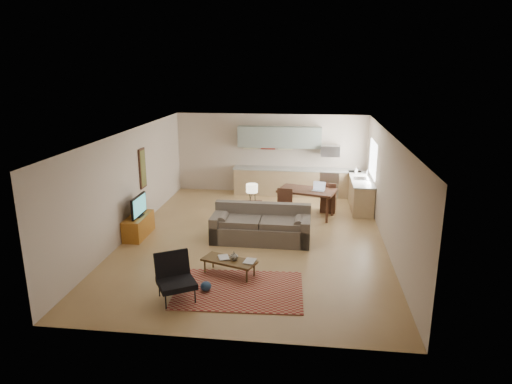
# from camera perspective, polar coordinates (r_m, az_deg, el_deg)

# --- Properties ---
(room) EXTENTS (9.00, 9.00, 9.00)m
(room) POSITION_cam_1_polar(r_m,az_deg,el_deg) (11.33, -0.18, 0.57)
(room) COLOR #9B7749
(room) RESTS_ON ground
(kitchen_counter_back) EXTENTS (4.26, 0.64, 0.92)m
(kitchen_counter_back) POSITION_cam_1_polar(r_m,az_deg,el_deg) (15.53, 5.04, 1.28)
(kitchen_counter_back) COLOR tan
(kitchen_counter_back) RESTS_ON ground
(kitchen_counter_right) EXTENTS (0.64, 2.26, 0.92)m
(kitchen_counter_right) POSITION_cam_1_polar(r_m,az_deg,el_deg) (14.46, 12.93, -0.14)
(kitchen_counter_right) COLOR tan
(kitchen_counter_right) RESTS_ON ground
(kitchen_range) EXTENTS (0.62, 0.62, 0.90)m
(kitchen_range) POSITION_cam_1_polar(r_m,az_deg,el_deg) (15.53, 9.10, 1.11)
(kitchen_range) COLOR #A5A8AD
(kitchen_range) RESTS_ON ground
(kitchen_microwave) EXTENTS (0.62, 0.40, 0.35)m
(kitchen_microwave) POSITION_cam_1_polar(r_m,az_deg,el_deg) (15.32, 9.27, 5.11)
(kitchen_microwave) COLOR #A5A8AD
(kitchen_microwave) RESTS_ON room
(upper_cabinets) EXTENTS (2.80, 0.34, 0.70)m
(upper_cabinets) POSITION_cam_1_polar(r_m,az_deg,el_deg) (15.40, 2.95, 6.86)
(upper_cabinets) COLOR gray
(upper_cabinets) RESTS_ON room
(window_right) EXTENTS (0.02, 1.40, 1.05)m
(window_right) POSITION_cam_1_polar(r_m,az_deg,el_deg) (14.25, 14.40, 4.04)
(window_right) COLOR white
(window_right) RESTS_ON room
(wall_art_left) EXTENTS (0.06, 0.42, 1.10)m
(wall_art_left) POSITION_cam_1_polar(r_m,az_deg,el_deg) (12.91, -13.97, 2.89)
(wall_art_left) COLOR olive
(wall_art_left) RESTS_ON room
(triptych) EXTENTS (1.70, 0.04, 0.50)m
(triptych) POSITION_cam_1_polar(r_m,az_deg,el_deg) (15.61, 1.50, 6.25)
(triptych) COLOR beige
(triptych) RESTS_ON room
(rug) EXTENTS (2.58, 1.85, 0.02)m
(rug) POSITION_cam_1_polar(r_m,az_deg,el_deg) (9.21, -2.14, -12.12)
(rug) COLOR maroon
(rug) RESTS_ON floor
(sofa) EXTENTS (2.58, 1.15, 0.89)m
(sofa) POSITION_cam_1_polar(r_m,az_deg,el_deg) (11.44, 0.63, -4.03)
(sofa) COLOR brown
(sofa) RESTS_ON floor
(coffee_table) EXTENTS (1.24, 0.82, 0.35)m
(coffee_table) POSITION_cam_1_polar(r_m,az_deg,el_deg) (9.76, -3.36, -9.37)
(coffee_table) COLOR #463117
(coffee_table) RESTS_ON floor
(book_a) EXTENTS (0.40, 0.43, 0.03)m
(book_a) POSITION_cam_1_polar(r_m,az_deg,el_deg) (9.76, -4.70, -8.23)
(book_a) COLOR maroon
(book_a) RESTS_ON coffee_table
(book_b) EXTENTS (0.32, 0.38, 0.02)m
(book_b) POSITION_cam_1_polar(r_m,az_deg,el_deg) (9.62, -1.43, -8.56)
(book_b) COLOR navy
(book_b) RESTS_ON coffee_table
(vase) EXTENTS (0.21, 0.21, 0.19)m
(vase) POSITION_cam_1_polar(r_m,az_deg,el_deg) (9.65, -2.78, -7.97)
(vase) COLOR black
(vase) RESTS_ON coffee_table
(armchair) EXTENTS (1.05, 1.05, 0.88)m
(armchair) POSITION_cam_1_polar(r_m,az_deg,el_deg) (8.80, -9.94, -10.64)
(armchair) COLOR black
(armchair) RESTS_ON floor
(tv_credenza) EXTENTS (0.46, 1.18, 0.55)m
(tv_credenza) POSITION_cam_1_polar(r_m,az_deg,el_deg) (12.20, -14.48, -4.14)
(tv_credenza) COLOR #945518
(tv_credenza) RESTS_ON floor
(tv) EXTENTS (0.09, 0.91, 0.55)m
(tv) POSITION_cam_1_polar(r_m,az_deg,el_deg) (12.01, -14.45, -1.70)
(tv) COLOR black
(tv) RESTS_ON tv_credenza
(console_table) EXTENTS (0.62, 0.47, 0.66)m
(console_table) POSITION_cam_1_polar(r_m,az_deg,el_deg) (12.60, -0.50, -2.71)
(console_table) COLOR #392015
(console_table) RESTS_ON floor
(table_lamp) EXTENTS (0.32, 0.32, 0.53)m
(table_lamp) POSITION_cam_1_polar(r_m,az_deg,el_deg) (12.43, -0.51, -0.11)
(table_lamp) COLOR beige
(table_lamp) RESTS_ON console_table
(dining_table) EXTENTS (1.79, 1.31, 0.81)m
(dining_table) POSITION_cam_1_polar(r_m,az_deg,el_deg) (13.38, 6.34, -1.36)
(dining_table) COLOR #392015
(dining_table) RESTS_ON floor
(dining_chair_near) EXTENTS (0.51, 0.52, 0.92)m
(dining_chair_near) POSITION_cam_1_polar(r_m,az_deg,el_deg) (12.87, 3.43, -1.73)
(dining_chair_near) COLOR #392015
(dining_chair_near) RESTS_ON floor
(dining_chair_far) EXTENTS (0.50, 0.52, 0.94)m
(dining_chair_far) POSITION_cam_1_polar(r_m,az_deg,el_deg) (13.89, 9.05, -0.55)
(dining_chair_far) COLOR #392015
(dining_chair_far) RESTS_ON floor
(laptop) EXTENTS (0.40, 0.33, 0.26)m
(laptop) POSITION_cam_1_polar(r_m,az_deg,el_deg) (13.13, 7.80, 0.68)
(laptop) COLOR #A5A8AD
(laptop) RESTS_ON dining_table
(soap_bottle) EXTENTS (0.09, 0.09, 0.19)m
(soap_bottle) POSITION_cam_1_polar(r_m,az_deg,el_deg) (15.05, 12.40, 2.68)
(soap_bottle) COLOR beige
(soap_bottle) RESTS_ON kitchen_counter_right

